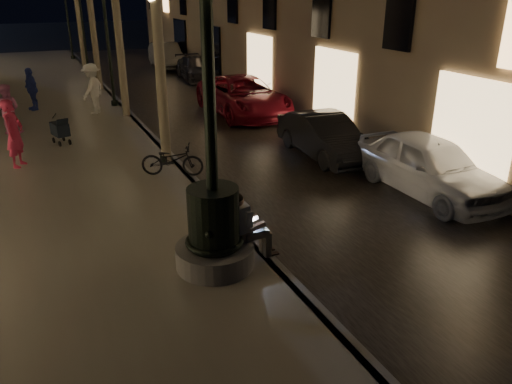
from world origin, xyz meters
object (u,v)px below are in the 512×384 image
pedestrian_blue (31,89)px  pedestrian_red (14,133)px  car_third (243,96)px  pedestrian_white (92,89)px  bicycle (172,160)px  car_rear (197,68)px  lamp_curb_b (107,30)px  car_fifth (166,56)px  stroller (60,129)px  lamp_curb_a (157,53)px  car_front (429,165)px  pedestrian_pink (8,109)px  lamp_curb_d (67,12)px  fountain_lamppost (214,214)px  car_second (325,136)px  lamp_curb_c (82,19)px  seated_man_laptop (246,224)px

pedestrian_blue → pedestrian_red: bearing=-27.3°
car_third → pedestrian_red: (-8.39, -3.67, 0.38)m
pedestrian_white → bicycle: bearing=43.8°
car_third → bicycle: bearing=-126.4°
car_rear → pedestrian_white: 9.28m
lamp_curb_b → pedestrian_blue: bearing=169.9°
car_fifth → stroller: bearing=-110.7°
lamp_curb_a → car_third: (4.61, 5.00, -2.48)m
car_front → pedestrian_red: pedestrian_red is taller
lamp_curb_a → car_rear: size_ratio=1.13×
car_fifth → pedestrian_pink: pedestrian_pink is taller
lamp_curb_d → fountain_lamppost: bearing=-91.3°
lamp_curb_a → bicycle: bearing=-94.9°
car_front → lamp_curb_b: bearing=113.8°
lamp_curb_d → car_second: lamp_curb_d is taller
pedestrian_pink → fountain_lamppost: bearing=126.2°
lamp_curb_d → bicycle: lamp_curb_d is taller
fountain_lamppost → lamp_curb_c: bearing=88.2°
car_rear → pedestrian_red: size_ratio=2.27×
car_third → pedestrian_red: 9.17m
car_fifth → seated_man_laptop: bearing=-96.4°
lamp_curb_b → car_second: 10.48m
lamp_curb_d → stroller: bearing=-96.9°
lamp_curb_d → pedestrian_blue: 15.91m
fountain_lamppost → pedestrian_blue: (-2.41, 14.55, -0.17)m
seated_man_laptop → lamp_curb_c: size_ratio=0.28×
car_rear → fountain_lamppost: bearing=-104.1°
lamp_curb_b → car_front: 13.96m
lamp_curb_c → pedestrian_blue: 8.36m
car_fifth → pedestrian_blue: pedestrian_blue is taller
lamp_curb_d → bicycle: size_ratio=2.92×
lamp_curb_a → pedestrian_red: 4.53m
pedestrian_white → bicycle: pedestrian_white is taller
seated_man_laptop → lamp_curb_a: 6.44m
car_third → seated_man_laptop: bearing=-112.2°
fountain_lamppost → seated_man_laptop: 0.69m
pedestrian_pink → pedestrian_blue: 3.55m
stroller → pedestrian_blue: bearing=80.5°
car_second → pedestrian_pink: 10.61m
stroller → pedestrian_red: 2.19m
bicycle → lamp_curb_c: bearing=27.4°
car_third → pedestrian_white: 5.89m
seated_man_laptop → pedestrian_pink: (-3.88, 11.11, 0.13)m
seated_man_laptop → car_front: (5.59, 1.42, -0.16)m
pedestrian_red → bicycle: pedestrian_red is taller
pedestrian_red → pedestrian_pink: size_ratio=1.12×
lamp_curb_c → pedestrian_white: bearing=-95.9°
fountain_lamppost → pedestrian_pink: 11.58m
pedestrian_pink → pedestrian_blue: size_ratio=1.00×
lamp_curb_d → stroller: (-2.53, -20.94, -2.55)m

